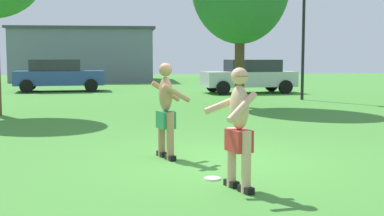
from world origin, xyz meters
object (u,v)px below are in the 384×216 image
object	(u,v)px
car_blue_near_post	(58,75)
car_silver_far_end	(250,76)
lamp_post	(304,20)
player_with_cap	(239,123)
player_in_green	(166,109)
frisbee	(212,179)

from	to	relation	value
car_blue_near_post	car_silver_far_end	world-z (taller)	same
car_silver_far_end	lamp_post	world-z (taller)	lamp_post
player_with_cap	car_silver_far_end	size ratio (longest dim) A/B	0.37
player_with_cap	player_in_green	distance (m)	2.42
car_blue_near_post	lamp_post	distance (m)	12.32
player_in_green	frisbee	xyz separation A→B (m)	(0.55, -1.66, -0.87)
car_blue_near_post	car_silver_far_end	xyz separation A→B (m)	(9.13, -2.23, 0.00)
frisbee	car_blue_near_post	bearing A→B (deg)	103.58
player_in_green	car_silver_far_end	bearing A→B (deg)	71.72
player_in_green	lamp_post	xyz separation A→B (m)	(6.30, 11.33, 2.32)
player_with_cap	car_blue_near_post	bearing A→B (deg)	103.85
frisbee	car_silver_far_end	size ratio (longest dim) A/B	0.05
player_in_green	car_blue_near_post	bearing A→B (deg)	103.10
car_blue_near_post	player_with_cap	bearing A→B (deg)	-76.15
car_blue_near_post	car_silver_far_end	distance (m)	9.40
player_in_green	car_blue_near_post	size ratio (longest dim) A/B	0.38
player_with_cap	car_silver_far_end	distance (m)	18.09
car_blue_near_post	player_in_green	bearing A→B (deg)	-76.90
player_in_green	frisbee	size ratio (longest dim) A/B	6.87
lamp_post	frisbee	bearing A→B (deg)	-113.86
car_silver_far_end	car_blue_near_post	bearing A→B (deg)	166.27
lamp_post	player_in_green	bearing A→B (deg)	-119.07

